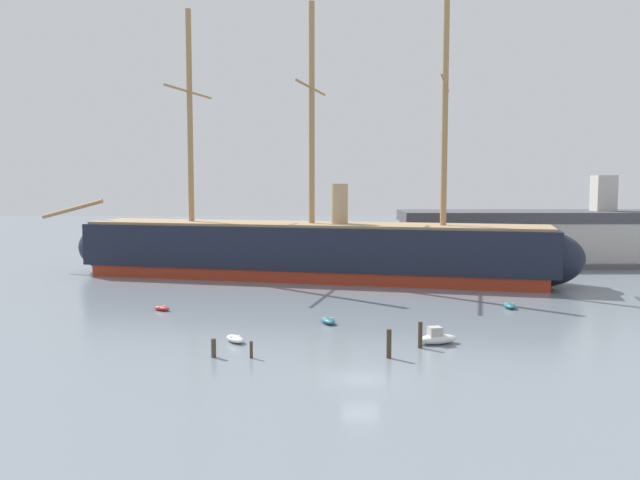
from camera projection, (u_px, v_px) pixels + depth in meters
The scene contains 14 objects.
ground_plane at pixel (361, 379), 46.48m from camera, with size 400.00×400.00×0.00m, color slate.
tall_ship at pixel (312, 250), 92.35m from camera, with size 75.97×25.42×37.14m.
dinghy_foreground_left at pixel (235, 339), 56.90m from camera, with size 2.24×2.64×0.58m.
motorboat_foreground_right at pixel (437, 338), 56.29m from camera, with size 3.73×2.31×1.46m.
dinghy_near_centre at pixel (328, 321), 64.16m from camera, with size 1.82×2.69×0.58m.
dinghy_mid_left at pixel (162, 308), 70.51m from camera, with size 2.24×1.95×0.49m.
dinghy_mid_right at pixel (509, 305), 71.74m from camera, with size 1.09×2.47×0.58m.
dinghy_alongside_stern at pixel (510, 287), 83.29m from camera, with size 3.22×2.44×0.70m.
motorboat_far_left at pixel (158, 267), 100.06m from camera, with size 5.02×4.52×2.02m.
mooring_piling_nearest at pixel (214, 348), 52.07m from camera, with size 0.38×0.38×1.46m, color #4C3D2D.
mooring_piling_left_pair at pixel (420, 335), 54.88m from camera, with size 0.36×0.36×2.16m, color #423323.
mooring_piling_right_pair at pixel (251, 350), 51.86m from camera, with size 0.25×0.25×1.32m, color #423323.
mooring_piling_midwater at pixel (389, 344), 51.79m from camera, with size 0.38×0.38×2.26m, color #423323.
dockside_warehouse_right at pixel (556, 238), 108.29m from camera, with size 53.44×14.30×14.24m.
Camera 1 is at (-3.25, -45.37, 13.82)m, focal length 37.91 mm.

